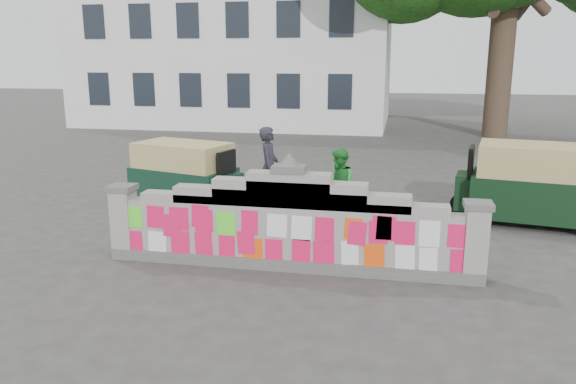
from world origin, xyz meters
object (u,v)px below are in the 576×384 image
rickshaw_left (186,174)px  rickshaw_right (533,183)px  pedestrian (339,186)px  cyclist_rider (269,178)px  cyclist_bike (269,194)px

rickshaw_left → rickshaw_right: rickshaw_right is taller
rickshaw_left → pedestrian: bearing=5.3°
cyclist_rider → rickshaw_left: (-2.19, 0.55, -0.10)m
cyclist_bike → pedestrian: bearing=-100.3°
cyclist_bike → cyclist_rider: bearing=-0.0°
cyclist_rider → rickshaw_left: cyclist_rider is taller
cyclist_bike → rickshaw_right: size_ratio=0.63×
cyclist_rider → rickshaw_left: 2.26m
rickshaw_right → cyclist_rider: bearing=16.2°
cyclist_bike → rickshaw_right: 5.73m
cyclist_rider → rickshaw_right: bearing=-88.4°
rickshaw_left → rickshaw_right: size_ratio=0.90×
cyclist_bike → rickshaw_left: 2.27m
rickshaw_right → rickshaw_left: bearing=10.5°
cyclist_bike → cyclist_rider: size_ratio=1.12×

